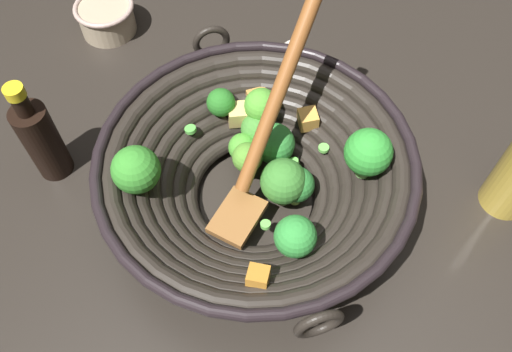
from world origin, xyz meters
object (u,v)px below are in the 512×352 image
Objects in this scene: soy_sauce_bottle at (41,139)px; garlic_bulb at (293,52)px; wok at (257,173)px; prep_bowl at (106,17)px.

garlic_bulb is at bearing 146.55° from soy_sauce_bottle.
soy_sauce_bottle is (0.07, -0.28, -0.00)m from wok.
wok reaches higher than soy_sauce_bottle.
prep_bowl is at bearing -78.17° from garlic_bulb.
prep_bowl is (-0.20, -0.37, -0.04)m from wok.
wok reaches higher than garlic_bulb.
wok reaches higher than prep_bowl.
prep_bowl is 0.32m from garlic_bulb.
wok is 4.02× the size of prep_bowl.
wok is 0.29m from soy_sauce_bottle.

